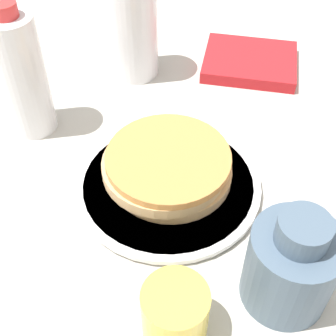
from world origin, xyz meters
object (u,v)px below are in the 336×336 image
object	(u,v)px
juice_glass	(175,314)
water_bottle_mid	(132,23)
water_bottle_far	(22,75)
plate	(168,182)
cream_jug	(291,265)
pancake_stack	(168,166)

from	to	relation	value
juice_glass	water_bottle_mid	world-z (taller)	water_bottle_mid
water_bottle_far	juice_glass	bearing A→B (deg)	120.07
plate	cream_jug	size ratio (longest dim) A/B	1.89
water_bottle_mid	water_bottle_far	size ratio (longest dim) A/B	1.00
pancake_stack	juice_glass	world-z (taller)	juice_glass
water_bottle_far	plate	bearing A→B (deg)	146.20
water_bottle_mid	water_bottle_far	bearing A→B (deg)	41.14
water_bottle_mid	water_bottle_far	xyz separation A→B (m)	(0.15, 0.13, -0.00)
pancake_stack	water_bottle_far	size ratio (longest dim) A/B	0.85
pancake_stack	water_bottle_mid	size ratio (longest dim) A/B	0.85
plate	water_bottle_mid	distance (m)	0.27
plate	cream_jug	distance (m)	0.20
juice_glass	water_bottle_far	bearing A→B (deg)	-59.93
plate	juice_glass	size ratio (longest dim) A/B	3.38
cream_jug	water_bottle_mid	world-z (taller)	water_bottle_mid
pancake_stack	juice_glass	distance (m)	0.20
plate	water_bottle_far	xyz separation A→B (m)	(0.19, -0.13, 0.08)
plate	pancake_stack	bearing A→B (deg)	-85.01
pancake_stack	water_bottle_far	bearing A→B (deg)	-33.05
water_bottle_mid	juice_glass	bearing A→B (deg)	94.93
plate	juice_glass	distance (m)	0.20
plate	water_bottle_mid	size ratio (longest dim) A/B	1.23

